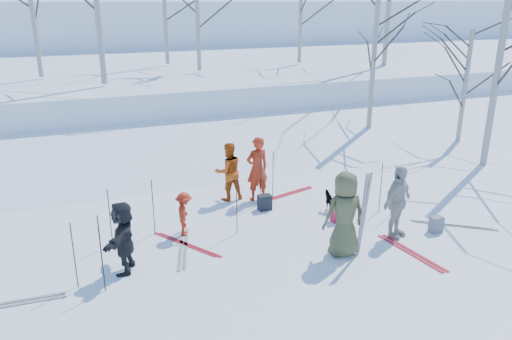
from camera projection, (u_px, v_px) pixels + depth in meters
name	position (u px, v px, depth m)	size (l,w,h in m)	color
ground	(280.00, 246.00, 11.11)	(120.00, 120.00, 0.00)	white
snow_ramp	(198.00, 153.00, 17.22)	(70.00, 9.50, 1.40)	white
snow_plateau	(148.00, 84.00, 25.76)	(70.00, 18.00, 2.20)	white
far_hill	(106.00, 36.00, 43.93)	(90.00, 30.00, 6.00)	white
skier_olive_center	(344.00, 214.00, 10.45)	(0.91, 0.59, 1.86)	#4A4A2C
skier_red_north	(257.00, 169.00, 13.38)	(0.64, 0.42, 1.77)	#AD2610
skier_redor_behind	(228.00, 172.00, 13.41)	(0.78, 0.61, 1.60)	#B5450D
skier_red_seated	(184.00, 214.00, 11.45)	(0.68, 0.39, 1.05)	#AD2610
skier_cream_east	(397.00, 202.00, 11.27)	(1.00, 0.42, 1.71)	beige
skier_grey_west	(123.00, 237.00, 9.85)	(1.39, 0.44, 1.50)	black
dog	(335.00, 202.00, 12.76)	(0.30, 0.65, 0.55)	black
upright_ski_left	(362.00, 215.00, 10.35)	(0.07, 0.02, 1.90)	silver
upright_ski_right	(364.00, 214.00, 10.41)	(0.07, 0.02, 1.90)	silver
ski_pair_a	(454.00, 225.00, 12.07)	(1.64, 1.29, 0.02)	silver
ski_pair_b	(411.00, 253.00, 10.78)	(0.44, 1.91, 0.02)	red
ski_pair_c	(183.00, 249.00, 10.95)	(0.71, 1.88, 0.02)	silver
ski_pair_d	(10.00, 304.00, 8.97)	(1.91, 0.28, 0.02)	silver
ski_pair_e	(286.00, 194.00, 13.96)	(1.88, 0.72, 0.02)	red
ski_pair_f	(187.00, 244.00, 11.14)	(1.18, 1.72, 0.02)	red
ski_pole_a	(381.00, 188.00, 12.63)	(0.02, 0.02, 1.34)	black
ski_pole_b	(273.00, 175.00, 13.55)	(0.02, 0.02, 1.34)	black
ski_pole_c	(110.00, 218.00, 10.91)	(0.02, 0.02, 1.34)	black
ski_pole_d	(101.00, 247.00, 9.62)	(0.02, 0.02, 1.34)	black
ski_pole_e	(102.00, 259.00, 9.18)	(0.02, 0.02, 1.34)	black
ski_pole_f	(394.00, 191.00, 12.44)	(0.02, 0.02, 1.34)	black
ski_pole_g	(237.00, 207.00, 11.47)	(0.02, 0.02, 1.34)	black
ski_pole_h	(153.00, 207.00, 11.46)	(0.02, 0.02, 1.34)	black
ski_pole_i	(74.00, 256.00, 9.31)	(0.02, 0.02, 1.34)	black
ski_pole_j	(261.00, 180.00, 13.17)	(0.02, 0.02, 1.34)	black
backpack_red	(338.00, 213.00, 12.26)	(0.32, 0.22, 0.42)	#B41B34
backpack_grey	(436.00, 224.00, 11.70)	(0.30, 0.20, 0.38)	slate
backpack_dark	(265.00, 202.00, 12.93)	(0.34, 0.24, 0.40)	black
birch_plateau_a	(301.00, 9.00, 23.81)	(4.11, 4.11, 5.02)	silver
birch_plateau_b	(164.00, 2.00, 23.27)	(4.60, 4.60, 5.71)	silver
birch_plateau_d	(197.00, 10.00, 21.16)	(4.15, 4.15, 5.08)	silver
birch_plateau_g	(31.00, 3.00, 19.26)	(4.55, 4.55, 5.65)	silver
birch_edge_b	(501.00, 52.00, 15.34)	(5.71, 5.71, 7.31)	silver
birch_edge_c	(465.00, 90.00, 17.86)	(3.55, 3.55, 4.22)	silver
birch_edge_e	(372.00, 75.00, 17.96)	(4.21, 4.21, 5.15)	silver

